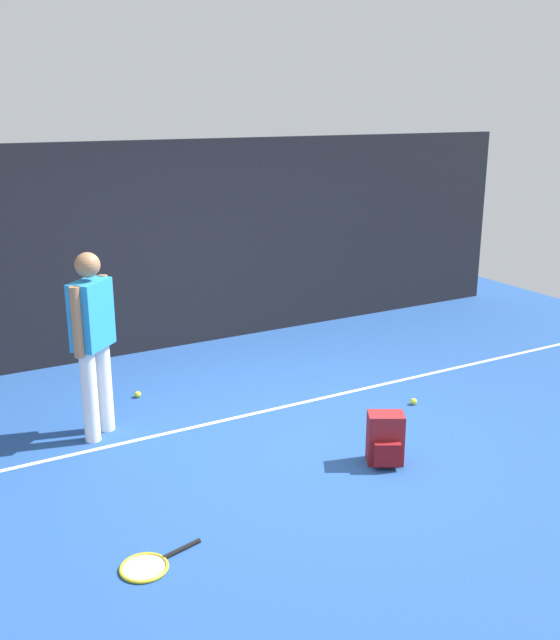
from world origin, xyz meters
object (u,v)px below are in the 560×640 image
tennis_ball_by_fence (414,401)px  tennis_racket (148,566)px  backpack (385,440)px  tennis_player (93,334)px  tennis_ball_near_player (138,394)px

tennis_ball_by_fence → tennis_racket: bearing=-158.9°
backpack → tennis_ball_by_fence: (1.01, 0.85, -0.18)m
tennis_player → tennis_ball_by_fence: tennis_player is taller
tennis_player → tennis_racket: tennis_player is taller
tennis_player → tennis_racket: bearing=-140.0°
tennis_racket → tennis_ball_by_fence: (3.24, 1.25, 0.02)m
tennis_racket → tennis_ball_by_fence: tennis_ball_by_fence is taller
tennis_racket → tennis_ball_by_fence: size_ratio=9.65×
tennis_racket → backpack: backpack is taller
tennis_racket → tennis_ball_by_fence: bearing=-172.6°
tennis_racket → backpack: 2.28m
tennis_player → tennis_ball_near_player: 1.30m
tennis_ball_near_player → tennis_racket: bearing=-107.4°
tennis_player → backpack: tennis_player is taller
tennis_player → tennis_ball_near_player: size_ratio=25.76×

